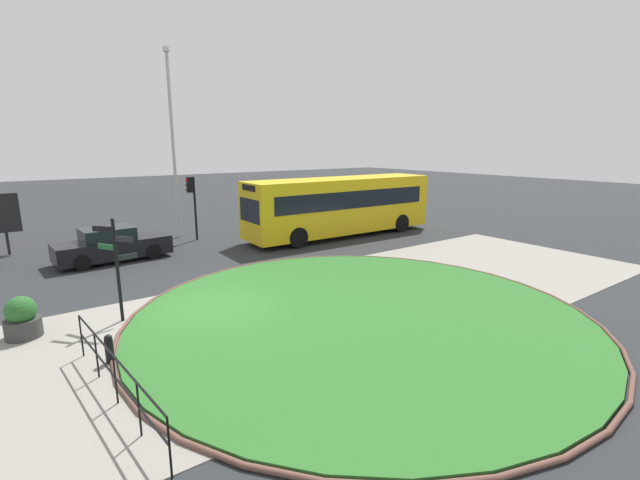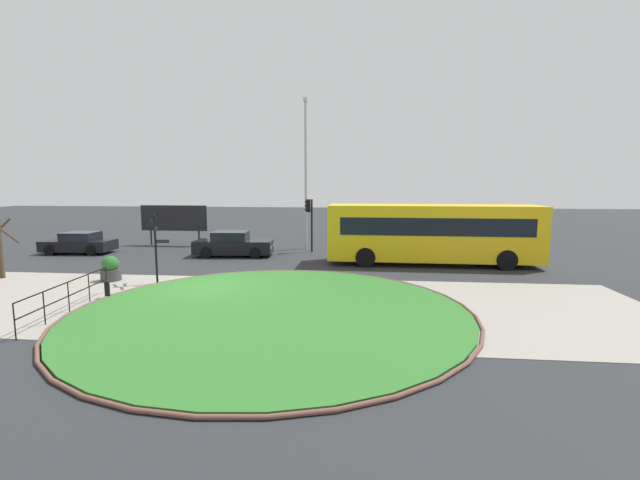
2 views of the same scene
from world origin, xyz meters
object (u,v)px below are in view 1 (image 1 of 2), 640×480
traffic_light_near (192,194)px  bus_yellow (341,205)px  lamppost_tall (173,140)px  signpost_directional (117,261)px  bollard_foreground (109,349)px  car_far_lane (112,245)px  planter_near_signpost (22,319)px

traffic_light_near → bus_yellow: bearing=147.2°
bus_yellow → lamppost_tall: lamppost_tall is taller
signpost_directional → bollard_foreground: 2.87m
bus_yellow → lamppost_tall: size_ratio=1.13×
signpost_directional → bus_yellow: (12.15, 5.61, -0.06)m
bollard_foreground → bus_yellow: (12.89, 8.02, 1.32)m
bollard_foreground → bus_yellow: 15.23m
bus_yellow → car_far_lane: bus_yellow is taller
signpost_directional → traffic_light_near: traffic_light_near is taller
bus_yellow → traffic_light_near: 7.72m
bus_yellow → planter_near_signpost: 15.40m
bollard_foreground → traffic_light_near: 13.15m
bus_yellow → planter_near_signpost: bearing=21.0°
bus_yellow → car_far_lane: bearing=-6.8°
bus_yellow → planter_near_signpost: size_ratio=9.79×
traffic_light_near → planter_near_signpost: (-7.57, -8.78, -1.89)m
traffic_light_near → lamppost_tall: lamppost_tall is taller
bollard_foreground → traffic_light_near: size_ratio=0.21×
bollard_foreground → car_far_lane: 9.69m
bollard_foreground → traffic_light_near: (6.04, 11.50, 2.04)m
bollard_foreground → bus_yellow: size_ratio=0.06×
signpost_directional → planter_near_signpost: signpost_directional is taller
lamppost_tall → bollard_foreground: bearing=-114.0°
bollard_foreground → planter_near_signpost: planter_near_signpost is taller
car_far_lane → signpost_directional: bearing=-103.2°
planter_near_signpost → bollard_foreground: bearing=-60.6°
car_far_lane → traffic_light_near: size_ratio=1.41×
signpost_directional → lamppost_tall: size_ratio=0.31×
bus_yellow → car_far_lane: size_ratio=2.34×
traffic_light_near → signpost_directional: bearing=54.0°
bollard_foreground → car_far_lane: car_far_lane is taller
lamppost_tall → signpost_directional: bearing=-115.5°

